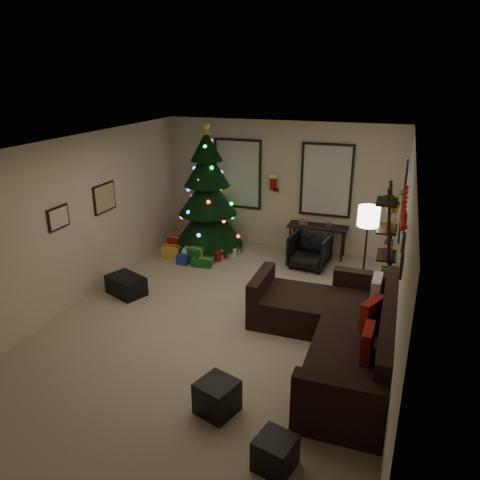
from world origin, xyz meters
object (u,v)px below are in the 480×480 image
object	(u,v)px
christmas_tree	(208,198)
desk	(318,229)
sofa	(339,333)
bookshelf	(388,248)
desk_chair	(310,251)

from	to	relation	value
christmas_tree	desk	bearing A→B (deg)	10.84
sofa	bookshelf	xyz separation A→B (m)	(0.49, 1.74, 0.66)
sofa	bookshelf	world-z (taller)	bookshelf
christmas_tree	desk_chair	world-z (taller)	christmas_tree
christmas_tree	bookshelf	size ratio (longest dim) A/B	1.37
christmas_tree	bookshelf	bearing A→B (deg)	-19.05
desk_chair	desk	bearing A→B (deg)	94.38
sofa	desk_chair	world-z (taller)	sofa
sofa	desk	size ratio (longest dim) A/B	2.51
christmas_tree	desk_chair	size ratio (longest dim) A/B	4.03
bookshelf	christmas_tree	bearing A→B (deg)	160.95
christmas_tree	sofa	world-z (taller)	christmas_tree
christmas_tree	desk_chair	bearing A→B (deg)	-5.61
sofa	desk	xyz separation A→B (m)	(-0.93, 3.45, 0.27)
christmas_tree	bookshelf	world-z (taller)	christmas_tree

